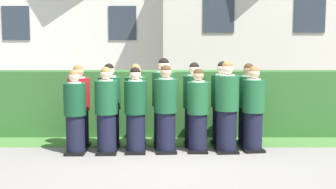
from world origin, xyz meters
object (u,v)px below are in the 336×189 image
at_px(student_front_row_0, 76,114).
at_px(student_front_row_4, 199,112).
at_px(student_front_row_5, 228,109).
at_px(student_rear_row_3, 165,104).
at_px(student_front_row_2, 136,112).
at_px(student_in_red_blazer, 80,108).
at_px(student_rear_row_2, 137,107).
at_px(student_rear_row_5, 223,105).
at_px(student_front_row_6, 254,111).
at_px(student_rear_row_4, 195,106).
at_px(student_rear_row_1, 111,107).
at_px(student_rear_row_6, 249,106).
at_px(student_front_row_3, 167,111).
at_px(student_front_row_1, 107,112).

distance_m(student_front_row_0, student_front_row_4, 2.25).
xyz_separation_m(student_front_row_5, student_rear_row_3, (-1.17, 0.46, 0.02)).
height_order(student_front_row_2, student_in_red_blazer, student_in_red_blazer).
distance_m(student_rear_row_2, student_rear_row_5, 1.70).
xyz_separation_m(student_front_row_6, student_rear_row_4, (-1.08, 0.41, 0.03)).
bearing_deg(student_rear_row_1, student_in_red_blazer, -176.56).
distance_m(student_front_row_6, student_rear_row_1, 2.74).
xyz_separation_m(student_rear_row_2, student_rear_row_5, (1.69, 0.13, 0.02)).
bearing_deg(student_front_row_6, student_in_red_blazer, 175.18).
xyz_separation_m(student_front_row_6, student_rear_row_6, (-0.01, 0.49, 0.02)).
distance_m(student_front_row_0, student_front_row_5, 2.78).
bearing_deg(student_rear_row_6, student_front_row_6, -89.11).
bearing_deg(student_front_row_6, student_rear_row_3, 167.04).
distance_m(student_front_row_6, student_rear_row_5, 0.71).
xyz_separation_m(student_front_row_0, student_front_row_6, (3.28, 0.22, 0.03)).
xyz_separation_m(student_front_row_4, student_in_red_blazer, (-2.27, 0.35, 0.03)).
height_order(student_front_row_0, student_rear_row_2, student_rear_row_2).
relative_size(student_rear_row_1, student_rear_row_5, 0.98).
distance_m(student_front_row_2, student_front_row_5, 1.68).
xyz_separation_m(student_front_row_2, student_front_row_6, (2.19, 0.13, 0.01)).
bearing_deg(student_rear_row_1, student_rear_row_5, 4.05).
xyz_separation_m(student_front_row_6, student_rear_row_5, (-0.52, 0.47, 0.04)).
height_order(student_front_row_0, student_front_row_2, student_front_row_2).
xyz_separation_m(student_front_row_5, student_front_row_6, (0.50, 0.08, -0.05)).
relative_size(student_front_row_2, student_rear_row_5, 0.95).
relative_size(student_in_red_blazer, student_rear_row_6, 0.99).
distance_m(student_front_row_0, student_rear_row_1, 0.77).
relative_size(student_front_row_2, student_front_row_5, 0.93).
distance_m(student_front_row_3, student_rear_row_4, 0.75).
xyz_separation_m(student_front_row_2, student_rear_row_4, (1.11, 0.55, 0.03)).
relative_size(student_front_row_4, student_rear_row_5, 0.93).
distance_m(student_front_row_5, student_rear_row_2, 1.76).
relative_size(student_in_red_blazer, student_rear_row_4, 0.97).
xyz_separation_m(student_front_row_1, student_rear_row_6, (2.71, 0.68, 0.02)).
bearing_deg(student_rear_row_1, student_front_row_3, -20.82).
relative_size(student_front_row_0, student_rear_row_5, 0.92).
height_order(student_in_red_blazer, student_rear_row_4, student_rear_row_4).
xyz_separation_m(student_in_red_blazer, student_rear_row_1, (0.59, 0.04, 0.01)).
xyz_separation_m(student_front_row_0, student_rear_row_1, (0.56, 0.53, 0.04)).
relative_size(student_front_row_2, student_rear_row_1, 0.97).
xyz_separation_m(student_front_row_6, student_rear_row_1, (-2.72, 0.31, 0.02)).
bearing_deg(student_front_row_4, student_front_row_5, -0.74).
xyz_separation_m(student_front_row_4, student_front_row_6, (1.04, 0.07, 0.02)).
bearing_deg(student_rear_row_5, student_rear_row_2, -175.48).
bearing_deg(student_rear_row_4, student_rear_row_6, 3.95).
bearing_deg(student_front_row_1, student_rear_row_3, 29.01).
relative_size(student_front_row_4, student_rear_row_3, 0.90).
bearing_deg(student_in_red_blazer, student_rear_row_2, 3.00).
bearing_deg(student_front_row_2, student_rear_row_2, 93.59).
bearing_deg(student_rear_row_6, student_rear_row_2, -176.07).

